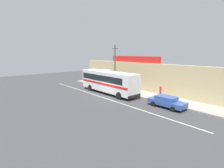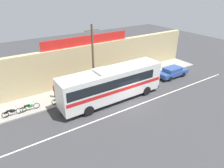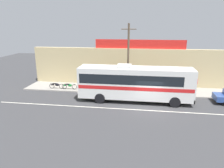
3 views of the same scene
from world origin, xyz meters
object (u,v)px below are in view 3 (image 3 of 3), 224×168
motorcycle_orange (93,87)px  motorcycle_red (56,85)px  pedestrian_far_left (95,80)px  motorcycle_blue (69,86)px  pedestrian_near_shop (113,81)px  pedestrian_far_right (196,83)px  utility_pole (128,58)px  intercity_bus (134,82)px

motorcycle_orange → motorcycle_red: (-4.65, 0.25, 0.00)m
pedestrian_far_left → motorcycle_orange: bearing=-87.8°
motorcycle_blue → pedestrian_far_left: (2.99, 1.20, 0.51)m
pedestrian_near_shop → pedestrian_far_right: bearing=3.4°
pedestrian_near_shop → pedestrian_far_right: size_ratio=0.97×
motorcycle_orange → utility_pole: bearing=-0.0°
pedestrian_far_left → pedestrian_near_shop: pedestrian_near_shop is taller
intercity_bus → motorcycle_blue: size_ratio=6.05×
intercity_bus → motorcycle_orange: size_ratio=5.92×
intercity_bus → pedestrian_far_left: 6.30m
utility_pole → motorcycle_blue: (-7.11, 0.27, -3.55)m
intercity_bus → motorcycle_orange: 5.61m
motorcycle_red → motorcycle_blue: bearing=0.4°
motorcycle_red → pedestrian_near_shop: (6.88, 1.10, 0.52)m
intercity_bus → motorcycle_red: bearing=165.0°
utility_pole → pedestrian_far_left: (-4.12, 1.47, -3.04)m
motorcycle_red → pedestrian_far_right: size_ratio=1.10×
motorcycle_red → pedestrian_far_left: (4.59, 1.21, 0.51)m
pedestrian_far_right → intercity_bus: bearing=-149.3°
pedestrian_far_left → pedestrian_far_right: 12.07m
motorcycle_blue → intercity_bus: bearing=-17.9°
utility_pole → pedestrian_near_shop: (-1.83, 1.36, -3.03)m
intercity_bus → motorcycle_red: (-9.54, 2.56, -1.50)m
intercity_bus → pedestrian_far_left: (-4.95, 3.77, -0.99)m
intercity_bus → motorcycle_blue: (-7.94, 2.57, -1.50)m
motorcycle_blue → pedestrian_far_right: pedestrian_far_right is taller
motorcycle_orange → pedestrian_far_right: (12.01, 1.93, 0.55)m
motorcycle_red → pedestrian_near_shop: size_ratio=1.13×
utility_pole → pedestrian_far_left: utility_pole is taller
utility_pole → motorcycle_red: bearing=178.3°
motorcycle_blue → pedestrian_near_shop: 5.42m
motorcycle_orange → motorcycle_red: size_ratio=1.05×
utility_pole → pedestrian_near_shop: utility_pole is taller
motorcycle_orange → pedestrian_far_left: bearing=92.2°
pedestrian_near_shop → pedestrian_far_right: (9.77, 0.57, 0.03)m
motorcycle_blue → pedestrian_near_shop: (5.28, 1.09, 0.52)m
motorcycle_blue → pedestrian_near_shop: size_ratio=1.16×
pedestrian_far_left → pedestrian_near_shop: 2.29m
motorcycle_blue → motorcycle_orange: bearing=-4.9°
intercity_bus → pedestrian_far_right: intercity_bus is taller
utility_pole → pedestrian_far_left: size_ratio=4.74×
motorcycle_blue → pedestrian_far_right: bearing=6.3°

